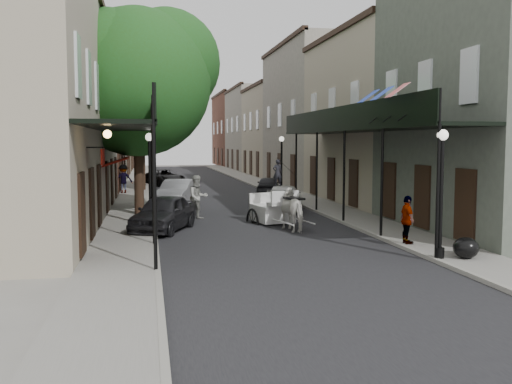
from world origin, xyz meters
name	(u,v)px	position (x,y,z in m)	size (l,w,h in m)	color
ground	(285,254)	(0.00, 0.00, 0.00)	(140.00, 140.00, 0.00)	gray
road	(213,195)	(0.00, 20.00, 0.01)	(8.00, 90.00, 0.01)	black
sidewalk_left	(136,196)	(-5.00, 20.00, 0.06)	(2.20, 90.00, 0.12)	gray
sidewalk_right	(288,193)	(5.00, 20.00, 0.06)	(2.20, 90.00, 0.12)	gray
building_row_left	(91,120)	(-8.60, 30.00, 5.25)	(5.00, 80.00, 10.50)	#9E947F
building_row_right	(301,121)	(8.60, 30.00, 5.25)	(5.00, 80.00, 10.50)	gray
gallery_left	(132,128)	(-4.79, 6.98, 4.05)	(2.20, 18.05, 4.88)	black
gallery_right	(354,129)	(4.79, 6.98, 4.05)	(2.20, 18.05, 4.88)	black
tree_near	(146,77)	(-4.20, 10.18, 6.49)	(7.31, 6.80, 9.63)	#382619
tree_far	(146,108)	(-4.25, 24.18, 5.84)	(6.45, 6.00, 8.61)	#382619
lamppost_right_near	(441,192)	(4.10, -2.00, 2.05)	(0.32, 0.32, 3.71)	black
lamppost_left	(150,178)	(-4.10, 6.00, 2.05)	(0.32, 0.32, 3.71)	black
lamppost_right_far	(282,165)	(4.10, 18.00, 2.05)	(0.32, 0.32, 3.71)	black
horse	(295,209)	(1.49, 4.55, 0.83)	(0.90, 1.97, 1.67)	silver
carriage	(268,197)	(0.96, 7.09, 1.08)	(1.99, 2.69, 2.79)	black
pedestrian_walking	(198,197)	(-2.00, 8.48, 0.99)	(0.97, 0.75, 1.99)	#9D9D94
pedestrian_sidewalk_left	(123,179)	(-5.80, 21.47, 1.06)	(1.22, 0.70, 1.88)	gray
pedestrian_sidewalk_right	(407,220)	(4.20, 0.33, 0.92)	(0.93, 0.39, 1.59)	gray
car_left_near	(164,213)	(-3.60, 5.36, 0.71)	(1.68, 4.17, 1.42)	black
car_left_mid	(178,193)	(-2.60, 14.19, 0.72)	(1.52, 4.34, 1.43)	gray
car_left_far	(165,177)	(-2.87, 29.15, 0.65)	(2.16, 4.69, 1.30)	black
car_right_near	(284,198)	(2.60, 11.11, 0.64)	(1.80, 4.42, 1.28)	silver
car_right_far	(268,185)	(3.60, 19.73, 0.61)	(1.45, 3.60, 1.23)	black
trash_bags	(466,247)	(4.93, -2.03, 0.41)	(0.99, 1.14, 0.62)	black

